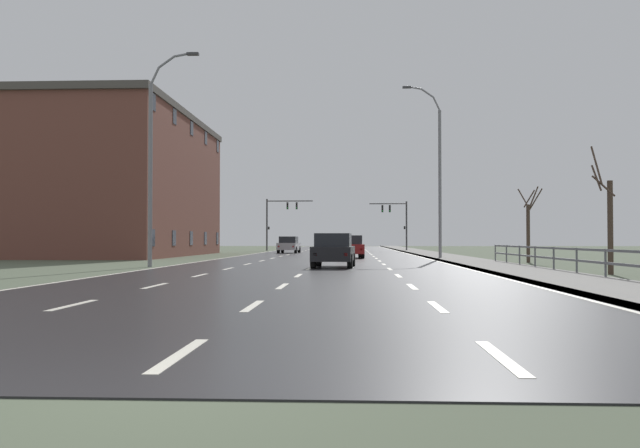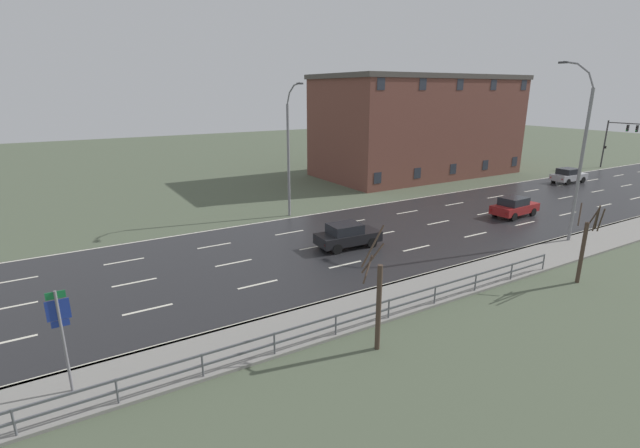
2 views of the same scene
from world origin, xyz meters
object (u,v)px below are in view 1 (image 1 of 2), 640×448
traffic_signal_left (278,215)px  car_near_right (289,245)px  street_lamp_left_bank (154,161)px  traffic_signal_right (397,217)px  car_far_left (350,247)px  brick_building (118,185)px  street_lamp_midground (438,174)px  car_mid_centre (334,250)px

traffic_signal_left → car_near_right: traffic_signal_left is taller
street_lamp_left_bank → traffic_signal_right: 45.96m
car_near_right → car_far_left: 17.72m
street_lamp_left_bank → car_near_right: bearing=84.0°
traffic_signal_right → car_far_left: traffic_signal_right is taller
brick_building → street_lamp_left_bank: bearing=-66.5°
traffic_signal_left → car_far_left: bearing=-74.7°
car_far_left → traffic_signal_left: bearing=101.9°
street_lamp_midground → car_far_left: 7.80m
car_mid_centre → car_far_left: bearing=90.3°
car_mid_centre → brick_building: size_ratio=0.18×
traffic_signal_left → traffic_signal_right: bearing=-7.3°
traffic_signal_left → car_mid_centre: (7.61, -45.68, -3.31)m
street_lamp_midground → brick_building: 25.81m
traffic_signal_left → car_far_left: (8.27, -30.25, -3.31)m
car_near_right → brick_building: brick_building is taller
traffic_signal_right → traffic_signal_left: 13.55m
traffic_signal_right → car_far_left: 29.16m
street_lamp_midground → car_near_right: 22.74m
traffic_signal_left → car_far_left: traffic_signal_left is taller
traffic_signal_right → car_far_left: (-5.17, -28.54, -2.97)m
street_lamp_midground → car_near_right: street_lamp_midground is taller
brick_building → car_mid_centre: bearing=-50.8°
street_lamp_midground → traffic_signal_left: 35.44m
traffic_signal_right → brick_building: 32.42m
traffic_signal_left → car_mid_centre: bearing=-80.5°
street_lamp_midground → traffic_signal_left: size_ratio=1.91×
street_lamp_midground → car_far_left: street_lamp_midground is taller
street_lamp_left_bank → brick_building: (-9.38, 21.60, 0.66)m
street_lamp_left_bank → car_far_left: bearing=58.8°
car_near_right → brick_building: 17.06m
street_lamp_midground → street_lamp_left_bank: (-14.90, -12.84, -0.59)m
car_far_left → car_mid_centre: bearing=-95.8°
car_near_right → traffic_signal_right: bearing=49.8°
street_lamp_left_bank → car_far_left: 18.15m
street_lamp_midground → brick_building: (-24.28, 8.76, 0.07)m
street_lamp_midground → street_lamp_left_bank: 19.68m
street_lamp_left_bank → street_lamp_midground: bearing=40.8°
street_lamp_midground → traffic_signal_right: street_lamp_midground is taller
traffic_signal_right → car_near_right: 16.37m
traffic_signal_left → brick_building: brick_building is taller
brick_building → car_near_right: bearing=38.8°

